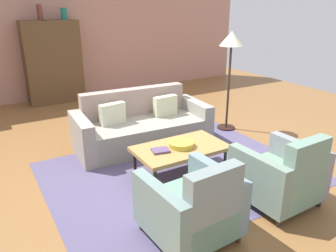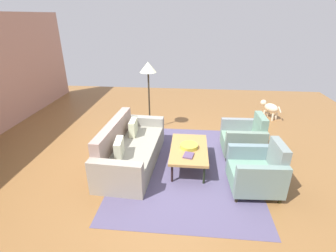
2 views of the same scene
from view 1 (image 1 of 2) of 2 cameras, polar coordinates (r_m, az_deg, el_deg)
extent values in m
plane|color=brown|center=(5.01, -0.18, -5.24)|extent=(11.00, 11.00, 0.00)
cube|color=tan|center=(8.43, -15.26, 14.55)|extent=(9.16, 0.12, 2.80)
cube|color=#544D6E|center=(4.57, 1.73, -7.90)|extent=(3.40, 2.60, 0.01)
cube|color=gray|center=(5.31, -4.29, -1.27)|extent=(1.79, 0.99, 0.42)
cube|color=gray|center=(5.55, -5.83, 2.07)|extent=(1.75, 0.28, 0.86)
cube|color=gray|center=(5.70, 4.58, 1.32)|extent=(0.23, 0.91, 0.62)
cube|color=gray|center=(5.01, -14.46, -2.05)|extent=(0.23, 0.91, 0.62)
cube|color=beige|center=(5.45, -0.47, 3.50)|extent=(0.40, 0.14, 0.32)
cube|color=beige|center=(5.13, -9.47, 2.09)|extent=(0.41, 0.17, 0.32)
cylinder|color=black|center=(4.44, -5.67, -6.35)|extent=(0.04, 0.04, 0.35)
cylinder|color=black|center=(4.93, 5.55, -3.51)|extent=(0.04, 0.04, 0.35)
cylinder|color=black|center=(4.00, -2.20, -9.50)|extent=(0.04, 0.04, 0.35)
cylinder|color=#242628|center=(4.54, 9.71, -5.96)|extent=(0.04, 0.04, 0.35)
cube|color=#AB8044|center=(4.36, 2.14, -3.85)|extent=(1.20, 0.70, 0.05)
cylinder|color=#312918|center=(3.54, -4.49, -16.52)|extent=(0.05, 0.05, 0.10)
cylinder|color=#3A1B13|center=(3.85, 4.59, -13.12)|extent=(0.05, 0.05, 0.10)
cylinder|color=#392D19|center=(3.45, 11.94, -18.11)|extent=(0.05, 0.05, 0.10)
cube|color=gray|center=(3.34, 3.66, -14.77)|extent=(0.60, 0.83, 0.30)
cube|color=gray|center=(3.00, 7.69, -13.96)|extent=(0.57, 0.17, 0.78)
cube|color=gray|center=(3.10, -1.47, -14.85)|extent=(0.16, 0.81, 0.56)
cube|color=slate|center=(3.45, 8.29, -11.07)|extent=(0.16, 0.81, 0.56)
cylinder|color=#292D22|center=(4.11, 10.99, -11.03)|extent=(0.05, 0.05, 0.10)
cylinder|color=black|center=(4.56, 17.35, -8.33)|extent=(0.05, 0.05, 0.10)
cylinder|color=#372722|center=(3.74, 18.31, -15.33)|extent=(0.05, 0.05, 0.10)
cylinder|color=black|center=(4.22, 24.40, -11.77)|extent=(0.05, 0.05, 0.10)
cube|color=gray|center=(4.04, 18.08, -9.07)|extent=(0.58, 0.82, 0.30)
cube|color=gray|center=(3.76, 22.31, -7.79)|extent=(0.56, 0.16, 0.78)
cube|color=gray|center=(3.75, 14.89, -8.89)|extent=(0.14, 0.80, 0.56)
cube|color=gray|center=(4.23, 21.28, -6.13)|extent=(0.14, 0.80, 0.56)
cylinder|color=gold|center=(4.35, 2.28, -3.10)|extent=(0.33, 0.33, 0.07)
cube|color=#5A4568|center=(4.21, -1.29, -4.19)|extent=(0.25, 0.21, 0.03)
cube|color=brown|center=(8.00, -19.04, 10.24)|extent=(1.20, 0.50, 1.80)
cube|color=#462C1C|center=(8.19, -21.51, 10.16)|extent=(0.56, 0.01, 1.51)
cube|color=#402A1A|center=(8.31, -17.39, 10.77)|extent=(0.56, 0.01, 1.51)
cylinder|color=brown|center=(7.87, -21.08, 17.68)|extent=(0.11, 0.11, 0.32)
cylinder|color=#1B765F|center=(7.98, -17.37, 17.84)|extent=(0.14, 0.14, 0.25)
cylinder|color=black|center=(6.19, 9.88, -0.24)|extent=(0.32, 0.32, 0.03)
cylinder|color=#352C1E|center=(5.97, 10.31, 6.42)|extent=(0.04, 0.04, 1.45)
cone|color=beige|center=(5.83, 10.85, 14.49)|extent=(0.40, 0.40, 0.24)
camera|label=2|loc=(3.93, -65.60, 17.18)|focal=26.53mm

